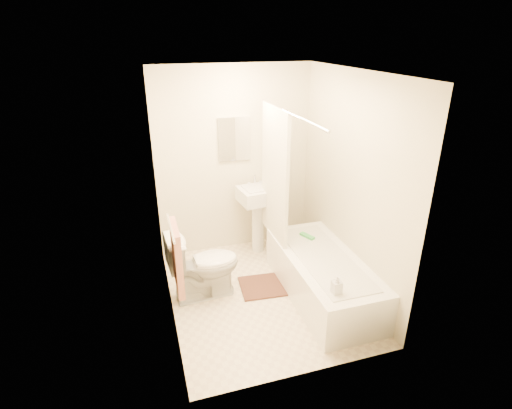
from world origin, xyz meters
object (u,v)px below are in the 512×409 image
object	(u,v)px
sink	(259,217)
bathtub	(322,276)
soap_bottle	(337,285)
bath_mat	(267,286)
toilet	(204,265)

from	to	relation	value
sink	bathtub	size ratio (longest dim) A/B	0.59
sink	soap_bottle	size ratio (longest dim) A/B	5.21
bathtub	bath_mat	world-z (taller)	bathtub
bath_mat	soap_bottle	distance (m)	1.15
toilet	bathtub	bearing A→B (deg)	-111.05
toilet	sink	size ratio (longest dim) A/B	0.79
bathtub	toilet	bearing A→B (deg)	162.96
sink	bath_mat	world-z (taller)	sink
toilet	bathtub	xyz separation A→B (m)	(1.25, -0.38, -0.15)
sink	bathtub	xyz separation A→B (m)	(0.38, -1.15, -0.26)
toilet	bathtub	distance (m)	1.32
sink	soap_bottle	xyz separation A→B (m)	(0.21, -1.77, 0.07)
soap_bottle	bathtub	bearing A→B (deg)	74.41
soap_bottle	bath_mat	bearing A→B (deg)	111.02
sink	soap_bottle	world-z (taller)	sink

